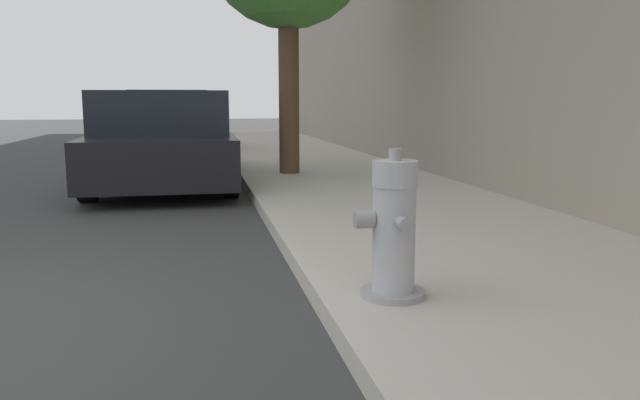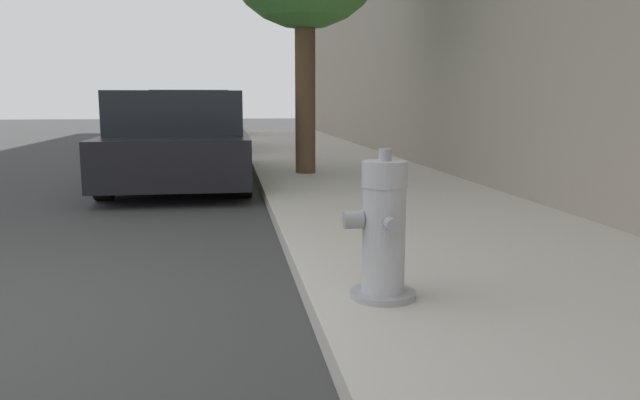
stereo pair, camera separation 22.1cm
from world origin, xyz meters
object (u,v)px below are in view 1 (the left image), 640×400
(fire_hydrant, at_px, (393,231))
(parked_car_mid, at_px, (171,124))
(parked_car_near, at_px, (164,141))
(parked_car_far, at_px, (178,119))

(fire_hydrant, xyz_separation_m, parked_car_mid, (-1.57, 11.30, 0.19))
(fire_hydrant, relative_size, parked_car_near, 0.19)
(fire_hydrant, relative_size, parked_car_mid, 0.19)
(parked_car_near, distance_m, parked_car_far, 11.93)
(parked_car_mid, xyz_separation_m, parked_car_far, (0.02, 6.49, -0.06))
(parked_car_mid, distance_m, parked_car_far, 6.49)
(parked_car_mid, bearing_deg, fire_hydrant, -82.08)
(parked_car_near, height_order, parked_car_far, parked_car_near)
(parked_car_near, relative_size, parked_car_mid, 1.01)
(fire_hydrant, distance_m, parked_car_mid, 11.41)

